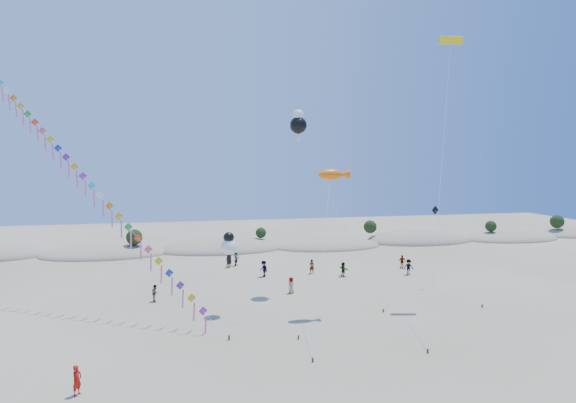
{
  "coord_description": "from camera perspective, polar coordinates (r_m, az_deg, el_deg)",
  "views": [
    {
      "loc": [
        -5.27,
        -25.25,
        12.89
      ],
      "look_at": [
        3.31,
        14.0,
        9.55
      ],
      "focal_mm": 30.0,
      "sensor_mm": 36.0,
      "label": 1
    }
  ],
  "objects": [
    {
      "name": "ground",
      "position": [
        28.84,
        -0.51,
        -21.8
      ],
      "size": [
        160.0,
        160.0,
        0.0
      ],
      "primitive_type": "plane",
      "color": "#83775B",
      "rests_on": "ground"
    },
    {
      "name": "dune_ridge",
      "position": [
        71.82,
        -7.11,
        -5.54
      ],
      "size": [
        145.3,
        11.49,
        5.57
      ],
      "color": "gray",
      "rests_on": "ground"
    },
    {
      "name": "kite_train",
      "position": [
        46.63,
        -23.91,
        3.63
      ],
      "size": [
        23.88,
        22.21,
        23.99
      ],
      "color": "#3F2D1E",
      "rests_on": "ground"
    },
    {
      "name": "fish_kite",
      "position": [
        40.98,
        5.47,
        3.15
      ],
      "size": [
        5.95,
        10.6,
        12.27
      ],
      "color": "#3F2D1E",
      "rests_on": "ground"
    },
    {
      "name": "cartoon_kite_low",
      "position": [
        41.1,
        -7.02,
        -5.14
      ],
      "size": [
        5.04,
        8.02,
        6.97
      ],
      "color": "#3F2D1E",
      "rests_on": "ground"
    },
    {
      "name": "cartoon_kite_high",
      "position": [
        48.36,
        1.24,
        9.24
      ],
      "size": [
        6.35,
        10.16,
        18.06
      ],
      "color": "#3F2D1E",
      "rests_on": "ground"
    },
    {
      "name": "parafoil_kite",
      "position": [
        48.69,
        18.7,
        17.0
      ],
      "size": [
        9.67,
        13.04,
        24.46
      ],
      "color": "#3F2D1E",
      "rests_on": "ground"
    },
    {
      "name": "dark_kite",
      "position": [
        50.45,
        18.29,
        -3.64
      ],
      "size": [
        0.92,
        8.35,
        8.35
      ],
      "color": "#3F2D1E",
      "rests_on": "ground"
    },
    {
      "name": "flyer_foreground",
      "position": [
        30.61,
        -23.73,
        -18.83
      ],
      "size": [
        0.65,
        0.74,
        1.7
      ],
      "primitive_type": "imported",
      "rotation": [
        0.0,
        0.0,
        1.07
      ],
      "color": "red",
      "rests_on": "ground"
    },
    {
      "name": "beachgoers",
      "position": [
        54.88,
        1.24,
        -7.94
      ],
      "size": [
        29.32,
        14.98,
        1.8
      ],
      "color": "slate",
      "rests_on": "ground"
    }
  ]
}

